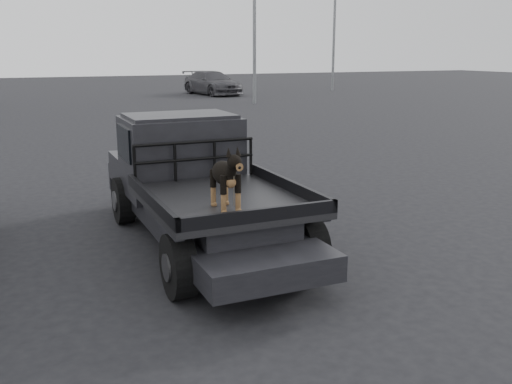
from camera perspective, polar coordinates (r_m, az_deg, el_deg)
name	(u,v)px	position (r m, az deg, el deg)	size (l,w,h in m)	color
ground	(196,292)	(6.82, -6.00, -9.91)	(120.00, 120.00, 0.00)	black
flatbed_ute	(201,213)	(8.31, -5.55, -2.11)	(2.00, 5.40, 0.92)	black
ute_cab	(180,142)	(9.01, -7.59, 4.95)	(1.72, 1.30, 0.88)	black
headache_rack	(195,161)	(8.33, -6.10, 3.11)	(1.80, 0.08, 0.55)	black
dog	(225,178)	(6.71, -3.11, 1.36)	(0.32, 0.60, 0.74)	black
distant_car_b	(212,83)	(37.34, -4.40, 10.83)	(2.08, 5.13, 1.49)	#3F3E43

